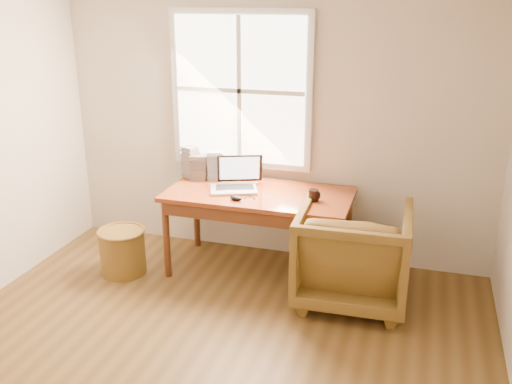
{
  "coord_description": "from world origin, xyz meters",
  "views": [
    {
      "loc": [
        1.32,
        -2.66,
        2.38
      ],
      "look_at": [
        0.02,
        1.65,
        0.8
      ],
      "focal_mm": 40.0,
      "sensor_mm": 36.0,
      "label": 1
    }
  ],
  "objects_px": {
    "desk": "(259,194)",
    "wicker_stool": "(123,252)",
    "coffee_mug": "(313,195)",
    "laptop": "(233,174)",
    "cd_stack_a": "(216,166)",
    "armchair": "(353,254)"
  },
  "relations": [
    {
      "from": "desk",
      "to": "wicker_stool",
      "type": "relative_size",
      "value": 4.02
    },
    {
      "from": "coffee_mug",
      "to": "laptop",
      "type": "bearing_deg",
      "value": -168.27
    },
    {
      "from": "cd_stack_a",
      "to": "laptop",
      "type": "bearing_deg",
      "value": -43.43
    },
    {
      "from": "wicker_stool",
      "to": "coffee_mug",
      "type": "xyz_separation_m",
      "value": [
        1.64,
        0.32,
        0.6
      ]
    },
    {
      "from": "coffee_mug",
      "to": "cd_stack_a",
      "type": "height_order",
      "value": "cd_stack_a"
    },
    {
      "from": "laptop",
      "to": "coffee_mug",
      "type": "bearing_deg",
      "value": -25.09
    },
    {
      "from": "wicker_stool",
      "to": "laptop",
      "type": "xyz_separation_m",
      "value": [
        0.93,
        0.37,
        0.71
      ]
    },
    {
      "from": "armchair",
      "to": "laptop",
      "type": "relative_size",
      "value": 2.05
    },
    {
      "from": "desk",
      "to": "coffee_mug",
      "type": "height_order",
      "value": "coffee_mug"
    },
    {
      "from": "desk",
      "to": "armchair",
      "type": "distance_m",
      "value": 0.97
    },
    {
      "from": "armchair",
      "to": "cd_stack_a",
      "type": "bearing_deg",
      "value": -22.0
    },
    {
      "from": "coffee_mug",
      "to": "armchair",
      "type": "bearing_deg",
      "value": -13.03
    },
    {
      "from": "desk",
      "to": "armchair",
      "type": "bearing_deg",
      "value": -17.82
    },
    {
      "from": "desk",
      "to": "laptop",
      "type": "height_order",
      "value": "laptop"
    },
    {
      "from": "desk",
      "to": "coffee_mug",
      "type": "xyz_separation_m",
      "value": [
        0.49,
        -0.07,
        0.07
      ]
    },
    {
      "from": "wicker_stool",
      "to": "desk",
      "type": "bearing_deg",
      "value": 18.8
    },
    {
      "from": "desk",
      "to": "laptop",
      "type": "distance_m",
      "value": 0.29
    },
    {
      "from": "desk",
      "to": "cd_stack_a",
      "type": "height_order",
      "value": "cd_stack_a"
    },
    {
      "from": "cd_stack_a",
      "to": "coffee_mug",
      "type": "bearing_deg",
      "value": -16.5
    },
    {
      "from": "desk",
      "to": "cd_stack_a",
      "type": "xyz_separation_m",
      "value": [
        -0.48,
        0.21,
        0.16
      ]
    },
    {
      "from": "armchair",
      "to": "coffee_mug",
      "type": "height_order",
      "value": "coffee_mug"
    },
    {
      "from": "desk",
      "to": "laptop",
      "type": "relative_size",
      "value": 3.69
    }
  ]
}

